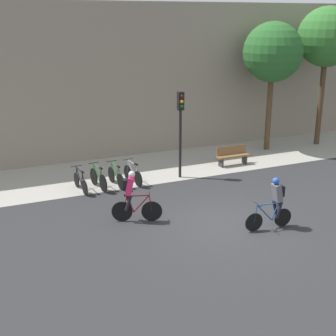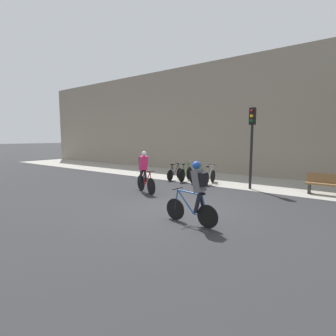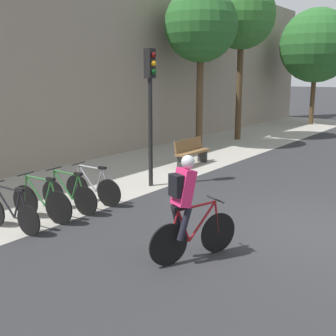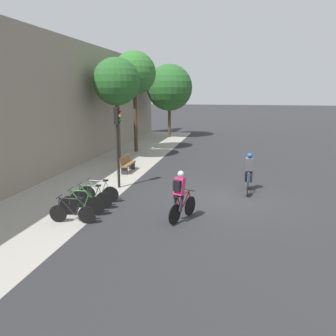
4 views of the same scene
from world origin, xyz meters
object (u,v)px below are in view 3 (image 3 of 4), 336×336
Objects in this scene: parked_bike_1 at (42,202)px; bench at (191,151)px; parked_bike_3 at (93,188)px; cyclist_pink at (187,206)px; traffic_light_pole at (150,93)px; parked_bike_2 at (69,195)px; parked_bike_0 at (11,212)px.

bench is (6.62, 0.55, 0.05)m from parked_bike_1.
parked_bike_1 reaches higher than parked_bike_3.
traffic_light_pole is (3.43, 3.49, 1.62)m from cyclist_pink.
parked_bike_2 is 1.04× the size of bench.
parked_bike_2 is 0.74m from parked_bike_3.
cyclist_pink reaches higher than parked_bike_0.
parked_bike_1 reaches higher than parked_bike_0.
bench is (7.36, 0.56, 0.09)m from parked_bike_0.
cyclist_pink reaches higher than parked_bike_2.
traffic_light_pole is (3.61, -0.08, 2.15)m from parked_bike_1.
parked_bike_0 is at bearing -179.81° from parked_bike_1.
parked_bike_2 is 1.04× the size of parked_bike_3.
parked_bike_1 is 0.99× the size of parked_bike_2.
cyclist_pink is 7.66m from bench.
cyclist_pink reaches higher than parked_bike_3.
parked_bike_1 is at bearing 92.88° from cyclist_pink.
parked_bike_2 is at bearing 0.04° from parked_bike_0.
cyclist_pink is at bearing -134.55° from traffic_light_pole.
cyclist_pink is at bearing -147.39° from bench.
bench is at bearing 4.33° from parked_bike_0.
traffic_light_pole is at bearing -1.54° from parked_bike_2.
cyclist_pink is at bearing -75.59° from parked_bike_0.
parked_bike_0 is 4.87m from traffic_light_pole.
parked_bike_2 is at bearing -179.95° from parked_bike_3.
cyclist_pink is 1.08× the size of parked_bike_1.
parked_bike_1 is 1.03× the size of parked_bike_3.
traffic_light_pole reaches higher than parked_bike_1.
cyclist_pink is 3.65m from parked_bike_2.
parked_bike_1 is 4.21m from traffic_light_pole.
parked_bike_0 is at bearing -175.67° from bench.
cyclist_pink is 1.13× the size of bench.
parked_bike_1 is at bearing 178.75° from traffic_light_pole.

